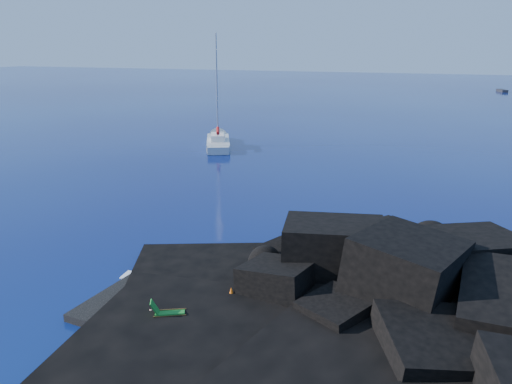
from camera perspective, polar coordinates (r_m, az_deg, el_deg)
ground at (r=24.89m, az=-17.94°, el=-11.65°), size 400.00×400.00×0.00m
headland at (r=23.06m, az=14.84°, el=-13.76°), size 24.00×24.00×3.60m
beach at (r=23.01m, az=-7.98°, el=-13.39°), size 9.08×6.86×0.70m
surf_foam at (r=26.42m, az=-2.43°, el=-9.09°), size 10.00×8.00×0.06m
sailboat at (r=58.27m, az=-4.34°, el=5.20°), size 7.32×12.10×12.72m
deck_chair at (r=21.65m, az=-9.83°, el=-13.02°), size 1.52×1.18×0.96m
towel at (r=22.44m, az=-13.05°, el=-13.42°), size 2.11×1.19×0.05m
sunbather at (r=22.36m, az=-13.08°, el=-13.08°), size 1.95×0.69×0.25m
marker_cone at (r=23.01m, az=-2.83°, el=-11.45°), size 0.45×0.45×0.56m
distant_boat_a at (r=140.84m, az=26.29°, el=10.23°), size 2.43×4.69×0.60m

